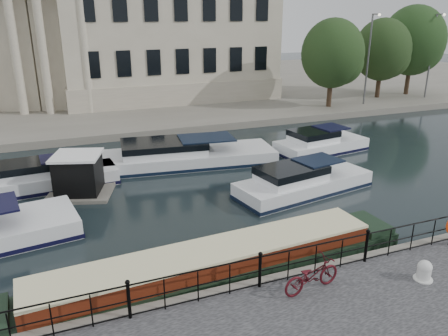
{
  "coord_description": "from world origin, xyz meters",
  "views": [
    {
      "loc": [
        -5.29,
        -12.59,
        8.54
      ],
      "look_at": [
        0.5,
        2.0,
        3.0
      ],
      "focal_mm": 35.0,
      "sensor_mm": 36.0,
      "label": 1
    }
  ],
  "objects_px": {
    "bicycle": "(312,275)",
    "mooring_bollard": "(424,271)",
    "harbour_hut": "(79,177)",
    "narrowboat": "(211,271)"
  },
  "relations": [
    {
      "from": "narrowboat",
      "to": "harbour_hut",
      "type": "bearing_deg",
      "value": 107.11
    },
    {
      "from": "bicycle",
      "to": "harbour_hut",
      "type": "xyz_separation_m",
      "value": [
        -5.9,
        11.83,
        -0.13
      ]
    },
    {
      "from": "bicycle",
      "to": "narrowboat",
      "type": "xyz_separation_m",
      "value": [
        -2.38,
        2.39,
        -0.71
      ]
    },
    {
      "from": "bicycle",
      "to": "mooring_bollard",
      "type": "bearing_deg",
      "value": -110.78
    },
    {
      "from": "mooring_bollard",
      "to": "harbour_hut",
      "type": "xyz_separation_m",
      "value": [
        -9.54,
        12.66,
        0.09
      ]
    },
    {
      "from": "bicycle",
      "to": "narrowboat",
      "type": "bearing_deg",
      "value": 37.18
    },
    {
      "from": "bicycle",
      "to": "harbour_hut",
      "type": "distance_m",
      "value": 13.22
    },
    {
      "from": "bicycle",
      "to": "mooring_bollard",
      "type": "distance_m",
      "value": 3.74
    },
    {
      "from": "bicycle",
      "to": "harbour_hut",
      "type": "bearing_deg",
      "value": 18.74
    },
    {
      "from": "mooring_bollard",
      "to": "harbour_hut",
      "type": "bearing_deg",
      "value": 126.99
    }
  ]
}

